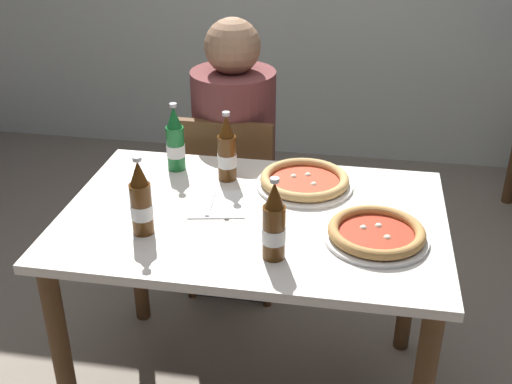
{
  "coord_description": "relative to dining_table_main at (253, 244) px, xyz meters",
  "views": [
    {
      "loc": [
        0.31,
        -1.72,
        1.75
      ],
      "look_at": [
        0.0,
        0.05,
        0.8
      ],
      "focal_mm": 44.92,
      "sensor_mm": 36.0,
      "label": 1
    }
  ],
  "objects": [
    {
      "name": "beer_bottle_center",
      "position": [
        -0.13,
        0.22,
        0.22
      ],
      "size": [
        0.07,
        0.07,
        0.25
      ],
      "color": "#512D0F",
      "rests_on": "dining_table_main"
    },
    {
      "name": "dining_table_main",
      "position": [
        0.0,
        0.0,
        0.0
      ],
      "size": [
        1.2,
        0.8,
        0.75
      ],
      "color": "silver",
      "rests_on": "ground_plane"
    },
    {
      "name": "pizza_marinara_far",
      "position": [
        0.14,
        0.21,
        0.13
      ],
      "size": [
        0.33,
        0.33,
        0.04
      ],
      "color": "white",
      "rests_on": "dining_table_main"
    },
    {
      "name": "beer_bottle_extra",
      "position": [
        -0.33,
        0.27,
        0.22
      ],
      "size": [
        0.07,
        0.07,
        0.25
      ],
      "color": "#196B2D",
      "rests_on": "dining_table_main"
    },
    {
      "name": "napkin_with_cutlery",
      "position": [
        -0.12,
        0.03,
        0.12
      ],
      "size": [
        0.21,
        0.21,
        0.01
      ],
      "color": "white",
      "rests_on": "dining_table_main"
    },
    {
      "name": "beer_bottle_right",
      "position": [
        0.1,
        -0.23,
        0.22
      ],
      "size": [
        0.07,
        0.07,
        0.25
      ],
      "color": "#512D0F",
      "rests_on": "dining_table_main"
    },
    {
      "name": "chair_behind_table",
      "position": [
        -0.2,
        0.61,
        -0.15
      ],
      "size": [
        0.41,
        0.41,
        0.85
      ],
      "rotation": [
        0.0,
        0.0,
        3.12
      ],
      "color": "brown",
      "rests_on": "ground_plane"
    },
    {
      "name": "diner_seated",
      "position": [
        -0.2,
        0.66,
        -0.05
      ],
      "size": [
        0.34,
        0.34,
        1.21
      ],
      "color": "#2D3342",
      "rests_on": "ground_plane"
    },
    {
      "name": "pizza_margherita_near",
      "position": [
        0.38,
        -0.09,
        0.14
      ],
      "size": [
        0.31,
        0.31,
        0.04
      ],
      "color": "white",
      "rests_on": "dining_table_main"
    },
    {
      "name": "beer_bottle_left",
      "position": [
        -0.3,
        -0.17,
        0.22
      ],
      "size": [
        0.07,
        0.07,
        0.25
      ],
      "color": "#512D0F",
      "rests_on": "dining_table_main"
    }
  ]
}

